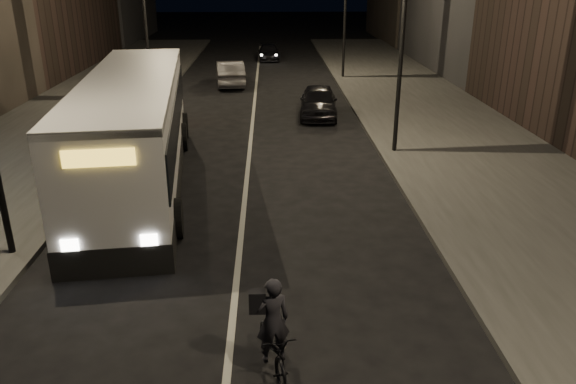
{
  "coord_description": "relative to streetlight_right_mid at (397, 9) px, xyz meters",
  "views": [
    {
      "loc": [
        0.81,
        -8.56,
        6.66
      ],
      "look_at": [
        1.24,
        4.4,
        1.5
      ],
      "focal_mm": 35.0,
      "sensor_mm": 36.0,
      "label": 1
    }
  ],
  "objects": [
    {
      "name": "car_near",
      "position": [
        -2.17,
        6.06,
        -4.63
      ],
      "size": [
        2.08,
        4.44,
        1.47
      ],
      "primitive_type": "imported",
      "rotation": [
        0.0,
        0.0,
        -0.08
      ],
      "color": "black",
      "rests_on": "ground"
    },
    {
      "name": "sidewalk_left",
      "position": [
        -13.83,
        2.0,
        -5.28
      ],
      "size": [
        7.0,
        70.0,
        0.16
      ],
      "primitive_type": "cube",
      "color": "#333331",
      "rests_on": "ground"
    },
    {
      "name": "sidewalk_right",
      "position": [
        3.17,
        2.0,
        -5.28
      ],
      "size": [
        7.0,
        70.0,
        0.16
      ],
      "primitive_type": "cube",
      "color": "#333331",
      "rests_on": "ground"
    },
    {
      "name": "streetlight_right_mid",
      "position": [
        0.0,
        0.0,
        0.0
      ],
      "size": [
        1.2,
        0.44,
        8.12
      ],
      "color": "black",
      "rests_on": "sidewalk_right"
    },
    {
      "name": "city_bus",
      "position": [
        -8.93,
        -2.62,
        -3.45
      ],
      "size": [
        4.26,
        13.26,
        3.52
      ],
      "rotation": [
        0.0,
        0.0,
        0.12
      ],
      "color": "silver",
      "rests_on": "ground"
    },
    {
      "name": "cyclist_on_bicycle",
      "position": [
        -4.52,
        -12.42,
        -4.71
      ],
      "size": [
        1.0,
        1.78,
        1.94
      ],
      "rotation": [
        0.0,
        0.0,
        0.26
      ],
      "color": "black",
      "rests_on": "ground"
    },
    {
      "name": "ground",
      "position": [
        -5.33,
        -12.0,
        -5.36
      ],
      "size": [
        180.0,
        180.0,
        0.0
      ],
      "primitive_type": "plane",
      "color": "black",
      "rests_on": "ground"
    },
    {
      "name": "car_far",
      "position": [
        -4.53,
        24.49,
        -4.79
      ],
      "size": [
        1.7,
        3.97,
        1.14
      ],
      "primitive_type": "imported",
      "rotation": [
        0.0,
        0.0,
        0.03
      ],
      "color": "black",
      "rests_on": "ground"
    },
    {
      "name": "car_mid",
      "position": [
        -6.91,
        14.01,
        -4.6
      ],
      "size": [
        2.12,
        4.76,
        1.52
      ],
      "primitive_type": "imported",
      "rotation": [
        0.0,
        0.0,
        3.26
      ],
      "color": "#39393B",
      "rests_on": "ground"
    }
  ]
}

